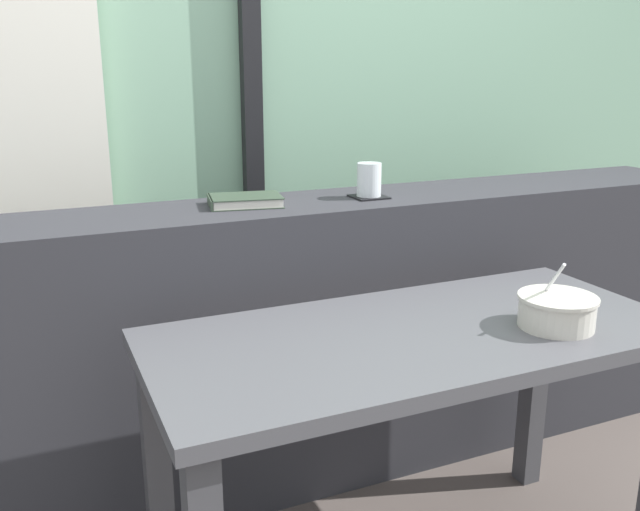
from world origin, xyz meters
The scene contains 10 objects.
outdoor_backdrop centered at (0.00, 1.26, 1.40)m, with size 4.80×0.08×2.80m, color #84B293.
curtain_left_panel centered at (-0.82, 1.16, 1.25)m, with size 0.56×0.06×2.50m, color silver.
window_divider_post centered at (-0.01, 1.19, 1.30)m, with size 0.07×0.05×2.60m, color black.
dark_console_ledge centered at (0.00, 0.55, 0.44)m, with size 2.80×0.35×0.89m, color #2D2D33.
breakfast_table centered at (-0.02, -0.02, 0.57)m, with size 1.24×0.56×0.68m.
coaster_square centered at (0.14, 0.53, 0.89)m, with size 0.10×0.10×0.01m, color black.
juice_glass centered at (0.14, 0.53, 0.93)m, with size 0.07×0.07×0.10m.
closed_book centered at (-0.24, 0.56, 0.90)m, with size 0.23×0.17×0.03m.
soup_bowl centered at (0.28, -0.13, 0.72)m, with size 0.18×0.18×0.16m.
fork_utensil centered at (0.40, 0.03, 0.69)m, with size 0.02×0.17×0.01m, color silver.
Camera 1 is at (-0.82, -1.26, 1.27)m, focal length 38.25 mm.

